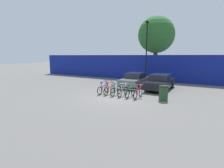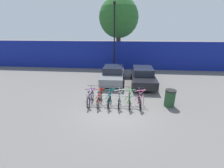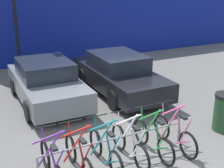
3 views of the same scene
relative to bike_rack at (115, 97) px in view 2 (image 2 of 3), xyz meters
The scene contains 14 objects.
ground_plane 0.83m from the bike_rack, 88.09° to the right, with size 120.00×120.00×0.00m, color #605E5B.
hoarding_wall 8.89m from the bike_rack, 89.85° to the left, with size 36.00×0.16×3.14m, color navy.
bike_rack is the anchor object (origin of this frame).
bicycle_purple 1.52m from the bike_rack, behind, with size 0.68×1.71×1.05m.
bicycle_red 0.95m from the bike_rack, behind, with size 0.68×1.71×1.05m.
bicycle_teal 0.37m from the bike_rack, 155.41° to the right, with size 0.68×1.71×1.05m.
bicycle_white 0.33m from the bike_rack, 28.65° to the right, with size 0.68×1.71×1.05m.
bicycle_green 0.91m from the bike_rack, ahead, with size 0.68×1.71×1.05m.
bicycle_pink 1.52m from the bike_rack, ahead, with size 0.68×1.71×1.05m.
car_grey 4.11m from the bike_rack, 96.61° to the left, with size 1.91×4.16×1.40m.
car_black 4.38m from the bike_rack, 61.87° to the left, with size 1.91×4.50×1.40m.
lamp_post 8.53m from the bike_rack, 94.77° to the left, with size 0.24×0.44×6.89m.
trash_bin 3.30m from the bike_rack, ahead, with size 0.63×0.63×1.03m.
tree_behind_hoarding 11.81m from the bike_rack, 92.03° to the left, with size 4.59×4.59×7.97m.
Camera 2 is at (0.58, -7.70, 4.37)m, focal length 24.00 mm.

